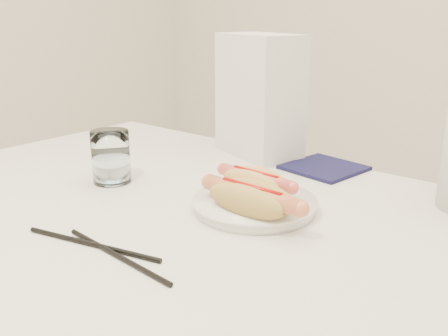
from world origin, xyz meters
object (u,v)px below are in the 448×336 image
Objects in this scene: hotdog_left at (256,181)px; napkin_box at (259,96)px; plate at (254,206)px; hotdog_right at (252,199)px; water_glass at (111,157)px; table at (184,237)px.

hotdog_left is 0.56× the size of napkin_box.
plate is 0.74× the size of napkin_box.
hotdog_left is (-0.02, 0.04, 0.03)m from plate.
napkin_box reaches higher than hotdog_right.
water_glass is (-0.33, -0.01, 0.01)m from hotdog_right.
hotdog_right reaches higher than plate.
water_glass is (-0.30, -0.06, 0.04)m from plate.
table is at bearing -126.89° from hotdog_left.
table is 4.37× the size of napkin_box.
water_glass is at bearing -175.81° from hotdog_right.
hotdog_left is 0.10m from hotdog_right.
table is 0.23m from water_glass.
plate is 0.37m from napkin_box.
water_glass reaches higher than hotdog_left.
water_glass is at bearing -169.24° from plate.
hotdog_right is 0.41m from napkin_box.
plate is 0.05m from hotdog_left.
hotdog_left is (0.08, 0.10, 0.10)m from table.
hotdog_right is (0.03, -0.04, 0.03)m from plate.
plate is (0.11, 0.06, 0.07)m from table.
hotdog_left is at bearing 18.80° from water_glass.
plate is at bearing 122.32° from hotdog_right.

